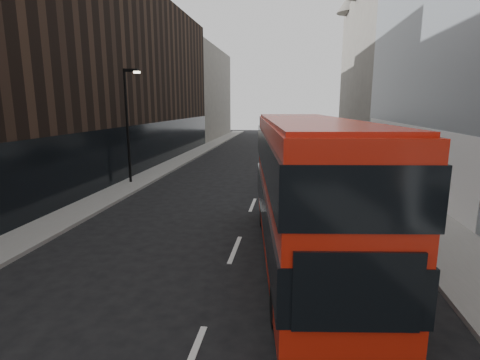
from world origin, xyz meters
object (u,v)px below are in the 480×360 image
at_px(grey_bus, 303,130).
at_px(car_a, 285,173).
at_px(street_lamp, 128,118).
at_px(car_c, 297,159).
at_px(car_b, 279,177).
at_px(red_bus, 306,185).

distance_m(grey_bus, car_a, 22.89).
relative_size(grey_bus, car_a, 2.98).
distance_m(street_lamp, car_c, 13.80).
xyz_separation_m(grey_bus, car_b, (-2.05, -24.60, -1.16)).
distance_m(red_bus, grey_bus, 35.53).
height_order(grey_bus, car_b, grey_bus).
height_order(car_b, car_c, car_b).
bearing_deg(car_c, car_b, -94.24).
xyz_separation_m(street_lamp, red_bus, (10.58, -10.72, -1.62)).
bearing_deg(car_c, grey_bus, 91.07).
height_order(red_bus, car_c, red_bus).
relative_size(street_lamp, car_a, 1.92).
bearing_deg(red_bus, grey_bus, 81.80).
bearing_deg(car_a, grey_bus, 89.92).
height_order(car_a, car_c, car_c).
bearing_deg(car_a, car_b, -97.73).
relative_size(grey_bus, car_b, 2.58).
bearing_deg(street_lamp, car_b, 1.17).
bearing_deg(car_c, street_lamp, -138.05).
distance_m(street_lamp, car_a, 10.57).
height_order(street_lamp, car_a, street_lamp).
bearing_deg(car_b, red_bus, -90.68).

